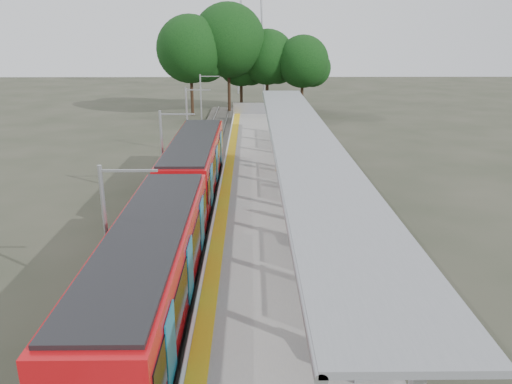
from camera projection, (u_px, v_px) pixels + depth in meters
trackbed at (196, 193)px, 31.17m from camera, size 3.00×70.00×0.24m
platform at (268, 187)px, 31.09m from camera, size 6.00×50.00×1.00m
tactile_strip at (227, 179)px, 30.91m from camera, size 0.60×50.00×0.02m
end_fence at (261, 108)px, 54.45m from camera, size 6.00×0.10×1.20m
train at (179, 202)px, 23.58m from camera, size 2.74×27.60×3.62m
canopy at (302, 141)px, 26.33m from camera, size 3.27×38.00×3.66m
tree_cluster at (237, 50)px, 59.30m from camera, size 20.21×11.13×12.91m
catenary_masts at (164, 153)px, 29.33m from camera, size 2.08×48.16×5.40m
bench_near at (354, 347)px, 13.61m from camera, size 0.98×1.71×1.12m
bench_mid at (316, 235)px, 21.15m from camera, size 0.62×1.54×1.03m
bench_far at (303, 152)px, 35.58m from camera, size 0.55×1.48×0.99m
info_pillar_near at (308, 207)px, 23.60m from camera, size 0.44×0.44×1.94m
info_pillar_far at (278, 159)px, 32.45m from camera, size 0.40×0.40×1.77m
litter_bin at (289, 181)px, 28.76m from camera, size 0.56×0.56×0.98m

